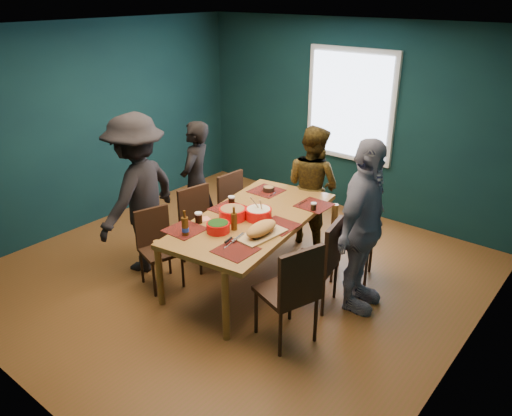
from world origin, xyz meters
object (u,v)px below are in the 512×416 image
at_px(person_back, 312,186).
at_px(bowl_herbs, 218,227).
at_px(person_far_left, 196,182).
at_px(person_right, 363,227).
at_px(bowl_salad, 233,213).
at_px(person_near_left, 138,194).
at_px(cutting_board, 261,230).
at_px(chair_right_mid, 322,257).
at_px(chair_right_near, 293,288).
at_px(dining_table, 253,223).
at_px(chair_right_far, 363,234).
at_px(chair_left_mid, 199,220).
at_px(chair_left_far, 236,204).
at_px(chair_left_near, 157,241).
at_px(bowl_dumpling, 259,213).

distance_m(person_back, bowl_herbs, 1.72).
bearing_deg(person_far_left, person_right, 66.71).
distance_m(person_right, bowl_salad, 1.37).
height_order(person_near_left, cutting_board, person_near_left).
relative_size(chair_right_mid, chair_right_near, 0.93).
height_order(dining_table, chair_right_far, chair_right_far).
height_order(bowl_salad, cutting_board, cutting_board).
xyz_separation_m(chair_right_far, person_right, (0.22, -0.48, 0.34)).
relative_size(person_back, bowl_salad, 5.28).
bearing_deg(chair_left_mid, chair_left_far, 98.52).
xyz_separation_m(chair_left_far, bowl_salad, (0.60, -0.74, 0.31)).
height_order(person_right, bowl_salad, person_right).
height_order(chair_left_mid, bowl_herbs, chair_left_mid).
relative_size(chair_right_mid, person_back, 0.62).
distance_m(chair_right_far, bowl_salad, 1.46).
xyz_separation_m(chair_right_mid, cutting_board, (-0.50, -0.37, 0.30)).
xyz_separation_m(chair_left_near, person_right, (1.95, 0.99, 0.39)).
bearing_deg(chair_left_far, bowl_salad, -46.69).
bearing_deg(bowl_salad, chair_right_far, 42.10).
bearing_deg(chair_right_mid, chair_left_far, 151.01).
relative_size(chair_left_near, person_back, 0.56).
bearing_deg(cutting_board, bowl_salad, 171.44).
distance_m(dining_table, bowl_herbs, 0.51).
relative_size(dining_table, bowl_herbs, 9.36).
xyz_separation_m(person_near_left, cutting_board, (1.57, 0.26, -0.06)).
bearing_deg(person_back, bowl_salad, 94.20).
bearing_deg(person_near_left, dining_table, 101.63).
xyz_separation_m(chair_left_far, bowl_dumpling, (0.82, -0.57, 0.31)).
height_order(person_right, bowl_dumpling, person_right).
bearing_deg(cutting_board, chair_left_mid, 173.67).
bearing_deg(chair_right_near, bowl_dumpling, 163.79).
height_order(dining_table, chair_right_mid, chair_right_mid).
bearing_deg(bowl_herbs, chair_left_near, -166.09).
xyz_separation_m(chair_right_far, person_far_left, (-2.16, -0.41, 0.22)).
height_order(person_right, person_near_left, person_near_left).
height_order(chair_right_far, cutting_board, chair_right_far).
bearing_deg(dining_table, person_far_left, 154.93).
xyz_separation_m(chair_left_near, person_far_left, (-0.44, 1.06, 0.28)).
bearing_deg(person_back, chair_left_near, 76.64).
height_order(chair_left_far, bowl_salad, chair_left_far).
relative_size(chair_right_far, chair_right_near, 0.94).
relative_size(chair_left_far, person_near_left, 0.51).
distance_m(chair_right_mid, person_back, 1.46).
height_order(dining_table, person_right, person_right).
bearing_deg(bowl_salad, person_right, 20.41).
xyz_separation_m(person_far_left, bowl_salad, (1.10, -0.55, 0.07)).
height_order(person_far_left, bowl_dumpling, person_far_left).
relative_size(bowl_dumpling, cutting_board, 0.43).
relative_size(chair_left_far, person_far_left, 0.59).
relative_size(chair_left_near, cutting_board, 1.33).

